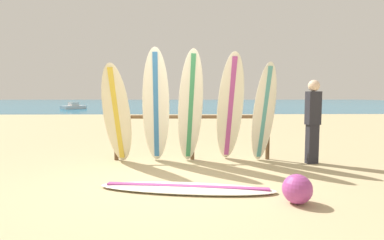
{
  "coord_description": "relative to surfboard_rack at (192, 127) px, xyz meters",
  "views": [
    {
      "loc": [
        0.26,
        -4.98,
        1.44
      ],
      "look_at": [
        0.43,
        2.0,
        0.87
      ],
      "focal_mm": 28.18,
      "sensor_mm": 36.0,
      "label": 1
    }
  ],
  "objects": [
    {
      "name": "ground_plane",
      "position": [
        -0.43,
        -1.7,
        -0.74
      ],
      "size": [
        120.0,
        120.0,
        0.0
      ],
      "primitive_type": "plane",
      "color": "tan"
    },
    {
      "name": "ocean_water",
      "position": [
        -0.43,
        56.3,
        -0.74
      ],
      "size": [
        120.0,
        80.0,
        0.01
      ],
      "primitive_type": "cube",
      "color": "#196B93",
      "rests_on": "ground"
    },
    {
      "name": "surfboard_rack",
      "position": [
        0.0,
        0.0,
        0.0
      ],
      "size": [
        3.5,
        0.09,
        1.12
      ],
      "color": "brown",
      "rests_on": "ground"
    },
    {
      "name": "surfboard_leaning_far_left",
      "position": [
        -1.57,
        -0.44,
        0.3
      ],
      "size": [
        0.66,
        0.83,
        2.09
      ],
      "color": "beige",
      "rests_on": "ground"
    },
    {
      "name": "surfboard_leaning_left",
      "position": [
        -0.78,
        -0.3,
        0.47
      ],
      "size": [
        0.61,
        0.69,
        2.42
      ],
      "color": "white",
      "rests_on": "ground"
    },
    {
      "name": "surfboard_leaning_center_left",
      "position": [
        -0.05,
        -0.37,
        0.44
      ],
      "size": [
        0.65,
        0.81,
        2.38
      ],
      "color": "white",
      "rests_on": "ground"
    },
    {
      "name": "surfboard_leaning_center",
      "position": [
        0.8,
        -0.28,
        0.42
      ],
      "size": [
        0.61,
        0.98,
        2.32
      ],
      "color": "silver",
      "rests_on": "ground"
    },
    {
      "name": "surfboard_leaning_center_right",
      "position": [
        1.51,
        -0.33,
        0.32
      ],
      "size": [
        0.59,
        0.7,
        2.13
      ],
      "color": "white",
      "rests_on": "ground"
    },
    {
      "name": "surfboard_lying_on_sand",
      "position": [
        -0.15,
        -2.2,
        -0.71
      ],
      "size": [
        2.76,
        0.98,
        0.08
      ],
      "color": "white",
      "rests_on": "ground"
    },
    {
      "name": "beachgoer_standing",
      "position": [
        2.53,
        -0.43,
        0.23
      ],
      "size": [
        0.31,
        0.24,
        1.76
      ],
      "color": "#26262D",
      "rests_on": "ground"
    },
    {
      "name": "small_boat_offshore",
      "position": [
        -11.98,
        25.52,
        -0.49
      ],
      "size": [
        2.34,
        2.62,
        0.71
      ],
      "color": "silver",
      "rests_on": "ocean_water"
    },
    {
      "name": "beach_ball",
      "position": [
        1.33,
        -2.8,
        -0.54
      ],
      "size": [
        0.4,
        0.4,
        0.4
      ],
      "primitive_type": "sphere",
      "color": "#A53F8C",
      "rests_on": "ground"
    }
  ]
}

